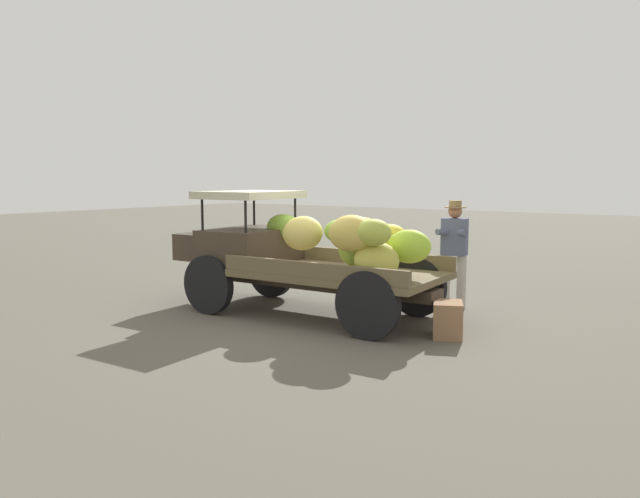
{
  "coord_description": "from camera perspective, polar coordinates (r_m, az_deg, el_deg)",
  "views": [
    {
      "loc": [
        -5.47,
        7.38,
        2.11
      ],
      "look_at": [
        -0.17,
        0.01,
        1.04
      ],
      "focal_mm": 33.92,
      "sensor_mm": 36.0,
      "label": 1
    }
  ],
  "objects": [
    {
      "name": "wooden_crate",
      "position": [
        8.24,
        11.96,
        -6.54
      ],
      "size": [
        0.54,
        0.59,
        0.48
      ],
      "primitive_type": "cube",
      "rotation": [
        0.0,
        0.0,
        2.01
      ],
      "color": "#8E6647",
      "rests_on": "ground"
    },
    {
      "name": "farmer",
      "position": [
        9.98,
        12.54,
        0.18
      ],
      "size": [
        0.52,
        0.49,
        1.75
      ],
      "rotation": [
        0.0,
        0.0,
        1.77
      ],
      "color": "#B6ADA5",
      "rests_on": "ground"
    },
    {
      "name": "truck",
      "position": [
        9.32,
        -2.15,
        -0.32
      ],
      "size": [
        4.53,
        1.97,
        1.9
      ],
      "rotation": [
        0.0,
        0.0,
        0.05
      ],
      "color": "#3D3024",
      "rests_on": "ground"
    },
    {
      "name": "ground_plane",
      "position": [
        9.43,
        -0.83,
        -6.2
      ],
      "size": [
        60.0,
        60.0,
        0.0
      ],
      "primitive_type": "plane",
      "color": "#5C584D"
    }
  ]
}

